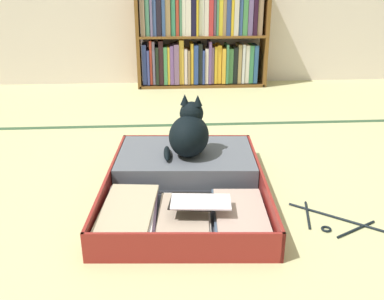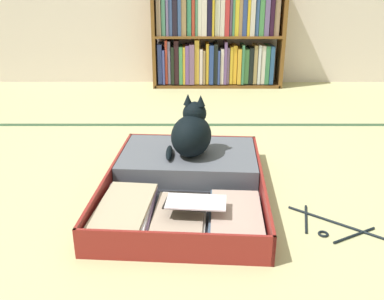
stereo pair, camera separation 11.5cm
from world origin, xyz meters
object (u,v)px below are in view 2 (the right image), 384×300
at_px(bookshelf, 216,39).
at_px(open_suitcase, 184,179).
at_px(clothes_hanger, 330,226).
at_px(black_cat, 192,133).

relative_size(bookshelf, open_suitcase, 1.15).
bearing_deg(clothes_hanger, open_suitcase, 150.10).
bearing_deg(open_suitcase, black_cat, 75.44).
distance_m(bookshelf, clothes_hanger, 2.49).
distance_m(open_suitcase, black_cat, 0.22).
height_order(open_suitcase, clothes_hanger, open_suitcase).
bearing_deg(black_cat, clothes_hanger, -40.31).
bearing_deg(black_cat, open_suitcase, -104.56).
bearing_deg(clothes_hanger, black_cat, 139.69).
xyz_separation_m(open_suitcase, black_cat, (0.03, 0.13, 0.18)).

